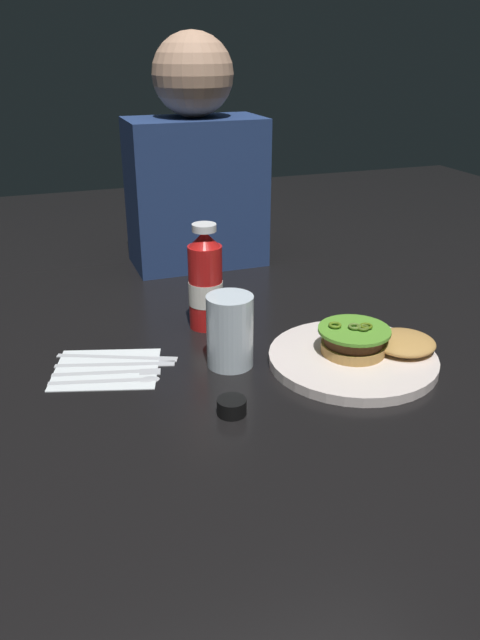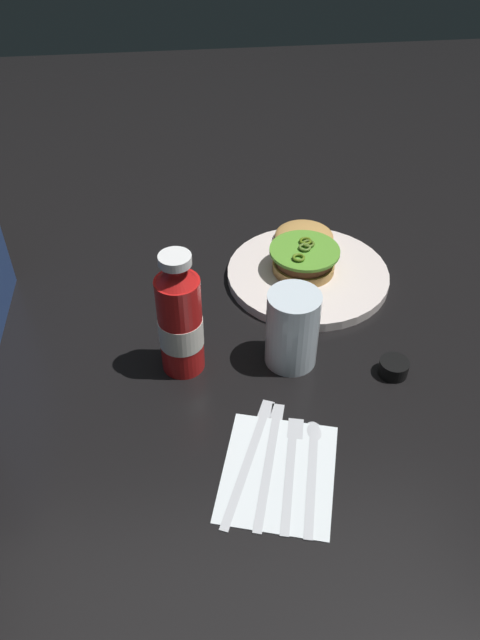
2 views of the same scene
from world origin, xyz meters
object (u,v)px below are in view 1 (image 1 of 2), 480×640
at_px(dinner_plate, 352,359).
at_px(butter_knife, 125,356).
at_px(condiment_cup, 232,407).
at_px(spoon_utensil, 120,379).
at_px(ketchup_bottle, 205,282).
at_px(water_glass, 230,331).
at_px(burger_sandwich, 372,341).
at_px(steak_knife, 123,363).
at_px(diner_person, 195,166).
at_px(napkin, 107,369).
at_px(fork_utensil, 116,371).

bearing_deg(dinner_plate, butter_knife, 157.59).
height_order(condiment_cup, butter_knife, condiment_cup).
xyz_separation_m(condiment_cup, spoon_utensil, (-0.14, 0.16, -0.01)).
relative_size(ketchup_bottle, water_glass, 1.62).
distance_m(burger_sandwich, water_glass, 0.25).
bearing_deg(steak_knife, diner_person, 60.40).
xyz_separation_m(burger_sandwich, diner_person, (-0.14, 0.63, 0.21)).
relative_size(ketchup_bottle, napkin, 1.18).
bearing_deg(diner_person, fork_utensil, -119.72).
xyz_separation_m(spoon_utensil, diner_person, (0.30, 0.55, 0.24)).
bearing_deg(condiment_cup, fork_utensil, 127.82).
bearing_deg(water_glass, spoon_utensil, 178.72).
relative_size(burger_sandwich, steak_knife, 1.03).
height_order(butter_knife, diner_person, diner_person).
relative_size(ketchup_bottle, condiment_cup, 4.60).
bearing_deg(ketchup_bottle, water_glass, -92.44).
bearing_deg(dinner_plate, fork_utensil, 165.28).
bearing_deg(spoon_utensil, napkin, 107.05).
relative_size(ketchup_bottle, fork_utensil, 1.15).
xyz_separation_m(ketchup_bottle, spoon_utensil, (-0.20, -0.16, -0.09)).
bearing_deg(condiment_cup, water_glass, 71.99).
bearing_deg(water_glass, burger_sandwich, -15.78).
distance_m(steak_knife, butter_knife, 0.03).
height_order(napkin, steak_knife, steak_knife).
bearing_deg(dinner_plate, diner_person, 99.35).
distance_m(dinner_plate, ketchup_bottle, 0.32).
height_order(dinner_plate, steak_knife, dinner_plate).
distance_m(condiment_cup, butter_knife, 0.27).
bearing_deg(spoon_utensil, steak_knife, 75.55).
xyz_separation_m(burger_sandwich, water_glass, (-0.24, 0.07, 0.03)).
xyz_separation_m(water_glass, spoon_utensil, (-0.19, 0.00, -0.06)).
xyz_separation_m(steak_knife, diner_person, (0.28, 0.50, 0.24)).
bearing_deg(water_glass, condiment_cup, -108.01).
height_order(dinner_plate, condiment_cup, condiment_cup).
distance_m(water_glass, spoon_utensil, 0.20).
xyz_separation_m(burger_sandwich, steak_knife, (-0.42, 0.13, -0.03)).
xyz_separation_m(ketchup_bottle, steak_knife, (-0.19, -0.11, -0.09)).
xyz_separation_m(condiment_cup, steak_knife, (-0.13, 0.21, -0.01)).
bearing_deg(ketchup_bottle, condiment_cup, -100.02).
bearing_deg(steak_knife, fork_utensil, -122.15).
distance_m(fork_utensil, butter_knife, 0.06).
relative_size(dinner_plate, butter_knife, 1.43).
xyz_separation_m(dinner_plate, diner_person, (-0.10, 0.63, 0.24)).
relative_size(napkin, fork_utensil, 0.97).
distance_m(dinner_plate, fork_utensil, 0.41).
relative_size(butter_knife, diner_person, 0.38).
height_order(burger_sandwich, napkin, burger_sandwich).
height_order(fork_utensil, diner_person, diner_person).
bearing_deg(condiment_cup, burger_sandwich, 16.06).
xyz_separation_m(burger_sandwich, fork_utensil, (-0.44, 0.10, -0.03)).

